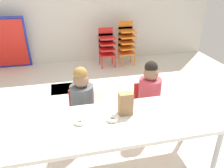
{
  "coord_description": "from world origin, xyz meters",
  "views": [
    {
      "loc": [
        -0.44,
        -2.3,
        1.8
      ],
      "look_at": [
        0.01,
        -0.39,
        0.85
      ],
      "focal_mm": 36.68,
      "sensor_mm": 36.0,
      "label": 1
    }
  ],
  "objects_px": {
    "craft_table": "(107,127)",
    "donut_powdered_on_plate": "(79,122)",
    "kid_chair_orange_stack": "(127,41)",
    "folded_activity_table": "(4,44)",
    "seated_child_middle_seat": "(149,91)",
    "paper_plate_near_edge": "(80,124)",
    "paper_bag_brown": "(126,104)",
    "seated_child_near_camera": "(82,98)",
    "kid_chair_red_stack": "(107,45)",
    "paper_plate_center_table": "(41,132)",
    "donut_powdered_loose": "(112,119)"
  },
  "relations": [
    {
      "from": "craft_table",
      "to": "paper_bag_brown",
      "type": "height_order",
      "value": "paper_bag_brown"
    },
    {
      "from": "paper_plate_center_table",
      "to": "kid_chair_red_stack",
      "type": "bearing_deg",
      "value": 68.09
    },
    {
      "from": "kid_chair_orange_stack",
      "to": "paper_plate_near_edge",
      "type": "xyz_separation_m",
      "value": [
        -1.29,
        -2.89,
        0.09
      ]
    },
    {
      "from": "folded_activity_table",
      "to": "paper_plate_near_edge",
      "type": "bearing_deg",
      "value": -69.53
    },
    {
      "from": "craft_table",
      "to": "paper_bag_brown",
      "type": "xyz_separation_m",
      "value": [
        0.2,
        0.1,
        0.16
      ]
    },
    {
      "from": "seated_child_near_camera",
      "to": "paper_plate_center_table",
      "type": "xyz_separation_m",
      "value": [
        -0.4,
        -0.59,
        0.05
      ]
    },
    {
      "from": "donut_powdered_loose",
      "to": "donut_powdered_on_plate",
      "type": "bearing_deg",
      "value": 178.2
    },
    {
      "from": "kid_chair_red_stack",
      "to": "paper_plate_center_table",
      "type": "relative_size",
      "value": 4.44
    },
    {
      "from": "paper_plate_center_table",
      "to": "donut_powdered_loose",
      "type": "xyz_separation_m",
      "value": [
        0.62,
        0.03,
        0.01
      ]
    },
    {
      "from": "seated_child_near_camera",
      "to": "seated_child_middle_seat",
      "type": "bearing_deg",
      "value": 0.0
    },
    {
      "from": "kid_chair_red_stack",
      "to": "folded_activity_table",
      "type": "relative_size",
      "value": 0.74
    },
    {
      "from": "paper_plate_near_edge",
      "to": "donut_powdered_on_plate",
      "type": "bearing_deg",
      "value": 0.0
    },
    {
      "from": "kid_chair_red_stack",
      "to": "paper_bag_brown",
      "type": "bearing_deg",
      "value": -98.38
    },
    {
      "from": "paper_plate_center_table",
      "to": "paper_bag_brown",
      "type": "bearing_deg",
      "value": 8.23
    },
    {
      "from": "craft_table",
      "to": "seated_child_middle_seat",
      "type": "distance_m",
      "value": 0.86
    },
    {
      "from": "paper_bag_brown",
      "to": "paper_plate_center_table",
      "type": "bearing_deg",
      "value": -171.77
    },
    {
      "from": "kid_chair_orange_stack",
      "to": "paper_plate_center_table",
      "type": "relative_size",
      "value": 5.11
    },
    {
      "from": "seated_child_middle_seat",
      "to": "folded_activity_table",
      "type": "bearing_deg",
      "value": 128.16
    },
    {
      "from": "kid_chair_red_stack",
      "to": "donut_powdered_on_plate",
      "type": "bearing_deg",
      "value": -106.49
    },
    {
      "from": "craft_table",
      "to": "donut_powdered_loose",
      "type": "xyz_separation_m",
      "value": [
        0.06,
        0.02,
        0.06
      ]
    },
    {
      "from": "paper_bag_brown",
      "to": "seated_child_middle_seat",
      "type": "bearing_deg",
      "value": 47.59
    },
    {
      "from": "kid_chair_orange_stack",
      "to": "donut_powdered_loose",
      "type": "distance_m",
      "value": 3.06
    },
    {
      "from": "donut_powdered_on_plate",
      "to": "seated_child_near_camera",
      "type": "bearing_deg",
      "value": 81.53
    },
    {
      "from": "kid_chair_red_stack",
      "to": "donut_powdered_on_plate",
      "type": "relative_size",
      "value": 7.62
    },
    {
      "from": "seated_child_middle_seat",
      "to": "paper_plate_near_edge",
      "type": "distance_m",
      "value": 1.03
    },
    {
      "from": "kid_chair_red_stack",
      "to": "donut_powdered_loose",
      "type": "bearing_deg",
      "value": -100.92
    },
    {
      "from": "donut_powdered_on_plate",
      "to": "donut_powdered_loose",
      "type": "height_order",
      "value": "donut_powdered_on_plate"
    },
    {
      "from": "folded_activity_table",
      "to": "donut_powdered_on_plate",
      "type": "relative_size",
      "value": 10.35
    },
    {
      "from": "craft_table",
      "to": "donut_powdered_on_plate",
      "type": "xyz_separation_m",
      "value": [
        -0.24,
        0.03,
        0.07
      ]
    },
    {
      "from": "paper_bag_brown",
      "to": "paper_plate_near_edge",
      "type": "distance_m",
      "value": 0.46
    },
    {
      "from": "craft_table",
      "to": "folded_activity_table",
      "type": "xyz_separation_m",
      "value": [
        -1.42,
        3.19,
        -0.02
      ]
    },
    {
      "from": "paper_bag_brown",
      "to": "donut_powdered_on_plate",
      "type": "distance_m",
      "value": 0.45
    },
    {
      "from": "kid_chair_red_stack",
      "to": "donut_powdered_on_plate",
      "type": "height_order",
      "value": "kid_chair_red_stack"
    },
    {
      "from": "folded_activity_table",
      "to": "donut_powdered_loose",
      "type": "distance_m",
      "value": 3.51
    },
    {
      "from": "craft_table",
      "to": "paper_bag_brown",
      "type": "relative_size",
      "value": 9.63
    },
    {
      "from": "seated_child_middle_seat",
      "to": "kid_chair_orange_stack",
      "type": "bearing_deg",
      "value": 80.09
    },
    {
      "from": "donut_powdered_on_plate",
      "to": "paper_bag_brown",
      "type": "bearing_deg",
      "value": 9.21
    },
    {
      "from": "craft_table",
      "to": "donut_powdered_on_plate",
      "type": "height_order",
      "value": "donut_powdered_on_plate"
    },
    {
      "from": "kid_chair_orange_stack",
      "to": "donut_powdered_on_plate",
      "type": "distance_m",
      "value": 3.16
    },
    {
      "from": "craft_table",
      "to": "donut_powdered_on_plate",
      "type": "bearing_deg",
      "value": 173.83
    },
    {
      "from": "seated_child_middle_seat",
      "to": "kid_chair_red_stack",
      "type": "distance_m",
      "value": 2.34
    },
    {
      "from": "kid_chair_red_stack",
      "to": "paper_bag_brown",
      "type": "relative_size",
      "value": 3.64
    },
    {
      "from": "kid_chair_red_stack",
      "to": "paper_plate_center_table",
      "type": "height_order",
      "value": "kid_chair_red_stack"
    },
    {
      "from": "kid_chair_red_stack",
      "to": "kid_chair_orange_stack",
      "type": "relative_size",
      "value": 0.87
    },
    {
      "from": "paper_plate_center_table",
      "to": "craft_table",
      "type": "bearing_deg",
      "value": 1.31
    },
    {
      "from": "paper_plate_near_edge",
      "to": "folded_activity_table",
      "type": "bearing_deg",
      "value": 110.47
    },
    {
      "from": "craft_table",
      "to": "paper_bag_brown",
      "type": "bearing_deg",
      "value": 25.99
    },
    {
      "from": "kid_chair_orange_stack",
      "to": "folded_activity_table",
      "type": "distance_m",
      "value": 2.48
    },
    {
      "from": "paper_plate_near_edge",
      "to": "donut_powdered_on_plate",
      "type": "distance_m",
      "value": 0.02
    },
    {
      "from": "folded_activity_table",
      "to": "seated_child_middle_seat",
      "type": "bearing_deg",
      "value": -51.84
    }
  ]
}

